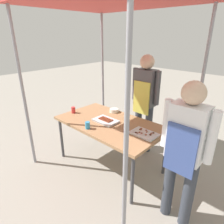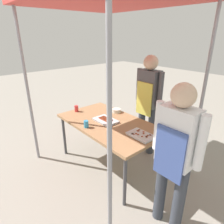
{
  "view_description": "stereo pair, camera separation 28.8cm",
  "coord_description": "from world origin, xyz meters",
  "px_view_note": "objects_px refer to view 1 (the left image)",
  "views": [
    {
      "loc": [
        1.82,
        -1.91,
        1.98
      ],
      "look_at": [
        0.0,
        0.05,
        0.9
      ],
      "focal_mm": 31.38,
      "sensor_mm": 36.0,
      "label": 1
    },
    {
      "loc": [
        2.02,
        -1.7,
        1.98
      ],
      "look_at": [
        0.0,
        0.05,
        0.9
      ],
      "focal_mm": 31.38,
      "sensor_mm": 36.0,
      "label": 2
    }
  ],
  "objects_px": {
    "tray_meat_skewers": "(144,134)",
    "customer_nearby": "(185,146)",
    "drink_cup_near_edge": "(73,110)",
    "stall_table": "(110,125)",
    "tray_grilled_sausages": "(106,121)",
    "condiment_bowl": "(114,110)",
    "drink_cup_by_wok": "(88,125)",
    "vendor_woman": "(145,96)"
  },
  "relations": [
    {
      "from": "tray_grilled_sausages",
      "to": "condiment_bowl",
      "type": "distance_m",
      "value": 0.41
    },
    {
      "from": "customer_nearby",
      "to": "stall_table",
      "type": "bearing_deg",
      "value": 170.06
    },
    {
      "from": "stall_table",
      "to": "vendor_woman",
      "type": "bearing_deg",
      "value": 82.58
    },
    {
      "from": "drink_cup_near_edge",
      "to": "drink_cup_by_wok",
      "type": "xyz_separation_m",
      "value": [
        0.61,
        -0.22,
        -0.0
      ]
    },
    {
      "from": "stall_table",
      "to": "tray_meat_skewers",
      "type": "distance_m",
      "value": 0.6
    },
    {
      "from": "drink_cup_near_edge",
      "to": "customer_nearby",
      "type": "distance_m",
      "value": 1.93
    },
    {
      "from": "drink_cup_near_edge",
      "to": "stall_table",
      "type": "bearing_deg",
      "value": 11.38
    },
    {
      "from": "tray_grilled_sausages",
      "to": "vendor_woman",
      "type": "bearing_deg",
      "value": 78.65
    },
    {
      "from": "drink_cup_near_edge",
      "to": "vendor_woman",
      "type": "relative_size",
      "value": 0.06
    },
    {
      "from": "vendor_woman",
      "to": "tray_meat_skewers",
      "type": "bearing_deg",
      "value": 124.4
    },
    {
      "from": "tray_meat_skewers",
      "to": "customer_nearby",
      "type": "bearing_deg",
      "value": -20.66
    },
    {
      "from": "customer_nearby",
      "to": "drink_cup_near_edge",
      "type": "bearing_deg",
      "value": 177.79
    },
    {
      "from": "condiment_bowl",
      "to": "vendor_woman",
      "type": "height_order",
      "value": "vendor_woman"
    },
    {
      "from": "customer_nearby",
      "to": "condiment_bowl",
      "type": "bearing_deg",
      "value": 158.86
    },
    {
      "from": "stall_table",
      "to": "tray_meat_skewers",
      "type": "relative_size",
      "value": 4.68
    },
    {
      "from": "condiment_bowl",
      "to": "drink_cup_by_wok",
      "type": "distance_m",
      "value": 0.72
    },
    {
      "from": "drink_cup_by_wok",
      "to": "vendor_woman",
      "type": "xyz_separation_m",
      "value": [
        0.18,
        1.11,
        0.2
      ]
    },
    {
      "from": "drink_cup_by_wok",
      "to": "condiment_bowl",
      "type": "bearing_deg",
      "value": 101.89
    },
    {
      "from": "stall_table",
      "to": "tray_grilled_sausages",
      "type": "relative_size",
      "value": 4.4
    },
    {
      "from": "tray_meat_skewers",
      "to": "vendor_woman",
      "type": "distance_m",
      "value": 0.91
    },
    {
      "from": "drink_cup_by_wok",
      "to": "tray_grilled_sausages",
      "type": "bearing_deg",
      "value": 85.89
    },
    {
      "from": "tray_meat_skewers",
      "to": "customer_nearby",
      "type": "relative_size",
      "value": 0.21
    },
    {
      "from": "condiment_bowl",
      "to": "customer_nearby",
      "type": "height_order",
      "value": "customer_nearby"
    },
    {
      "from": "tray_grilled_sausages",
      "to": "condiment_bowl",
      "type": "xyz_separation_m",
      "value": [
        -0.17,
        0.38,
        0.01
      ]
    },
    {
      "from": "tray_grilled_sausages",
      "to": "customer_nearby",
      "type": "height_order",
      "value": "customer_nearby"
    },
    {
      "from": "tray_grilled_sausages",
      "to": "drink_cup_near_edge",
      "type": "distance_m",
      "value": 0.65
    },
    {
      "from": "stall_table",
      "to": "tray_grilled_sausages",
      "type": "height_order",
      "value": "tray_grilled_sausages"
    },
    {
      "from": "drink_cup_near_edge",
      "to": "customer_nearby",
      "type": "bearing_deg",
      "value": -2.21
    },
    {
      "from": "tray_meat_skewers",
      "to": "condiment_bowl",
      "type": "relative_size",
      "value": 2.29
    },
    {
      "from": "tray_grilled_sausages",
      "to": "drink_cup_near_edge",
      "type": "xyz_separation_m",
      "value": [
        -0.64,
        -0.11,
        0.03
      ]
    },
    {
      "from": "tray_grilled_sausages",
      "to": "drink_cup_by_wok",
      "type": "xyz_separation_m",
      "value": [
        -0.02,
        -0.33,
        0.03
      ]
    },
    {
      "from": "tray_grilled_sausages",
      "to": "stall_table",
      "type": "bearing_deg",
      "value": 25.21
    },
    {
      "from": "tray_grilled_sausages",
      "to": "vendor_woman",
      "type": "height_order",
      "value": "vendor_woman"
    },
    {
      "from": "condiment_bowl",
      "to": "vendor_woman",
      "type": "relative_size",
      "value": 0.09
    },
    {
      "from": "stall_table",
      "to": "customer_nearby",
      "type": "height_order",
      "value": "customer_nearby"
    },
    {
      "from": "condiment_bowl",
      "to": "vendor_woman",
      "type": "xyz_separation_m",
      "value": [
        0.33,
        0.4,
        0.22
      ]
    },
    {
      "from": "drink_cup_near_edge",
      "to": "customer_nearby",
      "type": "height_order",
      "value": "customer_nearby"
    },
    {
      "from": "tray_meat_skewers",
      "to": "tray_grilled_sausages",
      "type": "bearing_deg",
      "value": -175.73
    },
    {
      "from": "drink_cup_near_edge",
      "to": "customer_nearby",
      "type": "xyz_separation_m",
      "value": [
        1.92,
        -0.07,
        0.15
      ]
    },
    {
      "from": "stall_table",
      "to": "drink_cup_near_edge",
      "type": "bearing_deg",
      "value": -168.62
    },
    {
      "from": "stall_table",
      "to": "condiment_bowl",
      "type": "xyz_separation_m",
      "value": [
        -0.23,
        0.35,
        0.08
      ]
    },
    {
      "from": "tray_meat_skewers",
      "to": "customer_nearby",
      "type": "xyz_separation_m",
      "value": [
        0.62,
        -0.24,
        0.18
      ]
    }
  ]
}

